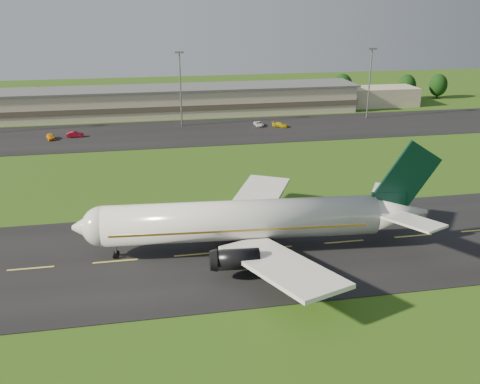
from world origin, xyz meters
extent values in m
plane|color=#2A4B12|center=(0.00, 0.00, 0.00)|extent=(360.00, 360.00, 0.00)
cube|color=black|center=(0.00, 0.00, 0.05)|extent=(220.00, 30.00, 0.10)
cube|color=black|center=(0.00, 72.00, 0.05)|extent=(260.00, 30.00, 0.10)
cylinder|color=white|center=(6.58, 0.00, 4.80)|extent=(38.31, 8.40, 5.60)
sphere|color=white|center=(-12.37, 1.41, 4.80)|extent=(5.60, 5.60, 5.60)
cone|color=white|center=(-14.36, 1.56, 4.80)|extent=(4.39, 5.66, 5.38)
cone|color=white|center=(29.02, -1.67, 4.80)|extent=(9.38, 6.14, 5.49)
cube|color=olive|center=(6.08, 0.04, 4.45)|extent=(35.32, 8.22, 0.28)
cube|color=black|center=(-12.97, 1.45, 5.35)|extent=(2.22, 3.14, 0.65)
cube|color=white|center=(9.25, -11.23, 3.30)|extent=(13.00, 20.22, 2.20)
cube|color=white|center=(10.89, 10.71, 3.30)|extent=(15.15, 20.03, 2.20)
cube|color=white|center=(28.65, -6.66, 5.70)|extent=(7.08, 9.39, 0.91)
cube|color=white|center=(29.39, 3.32, 5.70)|extent=(7.92, 9.32, 0.91)
cube|color=black|center=(27.52, -1.56, 6.60)|extent=(5.03, 0.92, 3.00)
cube|color=black|center=(30.02, -1.74, 10.30)|extent=(9.44, 1.15, 10.55)
cylinder|color=black|center=(4.49, -7.87, 2.90)|extent=(5.78, 3.11, 2.70)
cylinder|color=black|center=(5.68, 8.09, 2.90)|extent=(5.78, 3.11, 2.70)
cube|color=#BEB091|center=(0.00, 96.00, 4.00)|extent=(120.00, 15.00, 8.00)
cube|color=#4C4438|center=(0.00, 96.00, 3.20)|extent=(121.00, 15.40, 1.60)
cube|color=#595B60|center=(0.00, 96.00, 8.15)|extent=(122.00, 16.00, 0.50)
cube|color=#BEB091|center=(70.00, 98.00, 3.00)|extent=(28.00, 11.00, 6.00)
cylinder|color=gray|center=(5.00, 80.00, 10.00)|extent=(0.44, 0.44, 20.00)
cube|color=gray|center=(5.00, 80.00, 20.10)|extent=(2.40, 1.20, 0.50)
cylinder|color=gray|center=(60.00, 80.00, 10.00)|extent=(0.44, 0.44, 20.00)
cube|color=gray|center=(60.00, 80.00, 20.10)|extent=(2.40, 1.20, 0.50)
cylinder|color=black|center=(-36.38, 105.05, 1.32)|extent=(0.56, 0.56, 2.63)
ellipsoid|color=black|center=(-36.38, 105.05, 4.53)|extent=(6.14, 6.14, 7.67)
cylinder|color=black|center=(47.05, 104.65, 1.29)|extent=(0.56, 0.56, 2.57)
ellipsoid|color=black|center=(47.05, 104.65, 4.43)|extent=(6.00, 6.00, 7.50)
cylinder|color=black|center=(62.15, 106.34, 1.50)|extent=(0.56, 0.56, 3.00)
ellipsoid|color=black|center=(62.15, 106.34, 5.16)|extent=(6.99, 6.99, 8.74)
cylinder|color=black|center=(85.93, 106.45, 1.36)|extent=(0.56, 0.56, 2.72)
ellipsoid|color=black|center=(85.93, 106.45, 4.69)|extent=(6.36, 6.36, 7.95)
cylinder|color=black|center=(98.29, 106.96, 1.33)|extent=(0.56, 0.56, 2.66)
ellipsoid|color=black|center=(98.29, 106.96, 4.59)|extent=(6.22, 6.22, 7.77)
imported|color=orange|center=(-28.94, 70.82, 0.82)|extent=(2.83, 4.55, 1.45)
imported|color=maroon|center=(-23.03, 72.04, 0.82)|extent=(4.36, 1.56, 1.43)
imported|color=silver|center=(25.98, 75.40, 0.73)|extent=(2.15, 4.53, 1.25)
imported|color=#C0A40B|center=(31.61, 73.17, 0.76)|extent=(4.83, 3.87, 1.31)
camera|label=1|loc=(-6.42, -67.23, 34.06)|focal=40.00mm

